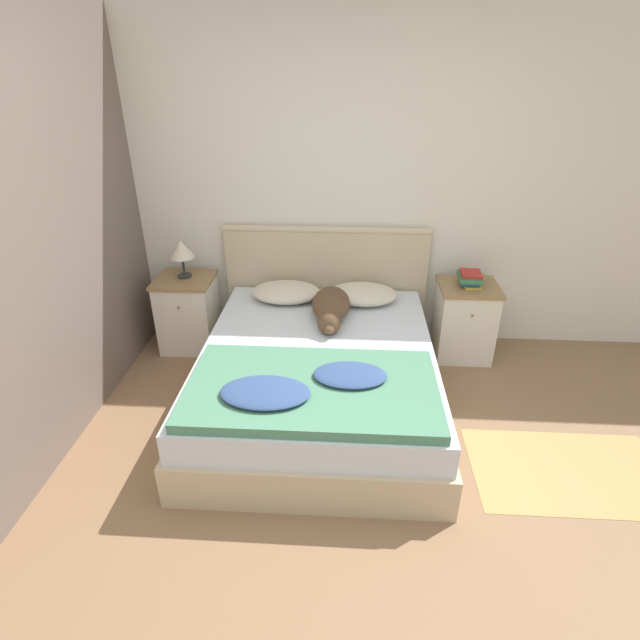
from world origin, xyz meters
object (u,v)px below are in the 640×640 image
object	(u,v)px
nightstand_right	(464,320)
table_lamp	(181,250)
pillow_left	(286,292)
book_stack	(470,278)
bed	(318,377)
nightstand_left	(189,313)
dog	(331,306)
pillow_right	(363,294)

from	to	relation	value
nightstand_right	table_lamp	size ratio (longest dim) A/B	2.01
pillow_left	book_stack	distance (m)	1.43
bed	nightstand_left	bearing A→B (deg)	145.95
bed	dog	bearing A→B (deg)	81.74
dog	book_stack	bearing A→B (deg)	17.10
pillow_left	nightstand_left	bearing A→B (deg)	177.78
nightstand_left	pillow_left	xyz separation A→B (m)	(0.82, -0.03, 0.22)
bed	dog	distance (m)	0.56
dog	nightstand_left	bearing A→B (deg)	165.26
nightstand_left	table_lamp	bearing A→B (deg)	90.00
pillow_right	book_stack	xyz separation A→B (m)	(0.82, 0.04, 0.14)
pillow_right	book_stack	size ratio (longest dim) A/B	2.28
table_lamp	dog	bearing A→B (deg)	-16.06
bed	pillow_left	distance (m)	0.85
bed	pillow_right	bearing A→B (deg)	67.47
pillow_right	dog	world-z (taller)	dog
pillow_right	dog	size ratio (longest dim) A/B	0.73
bed	table_lamp	distance (m)	1.51
nightstand_right	dog	xyz separation A→B (m)	(-1.06, -0.31, 0.24)
pillow_right	table_lamp	xyz separation A→B (m)	(-1.43, 0.06, 0.31)
pillow_left	book_stack	size ratio (longest dim) A/B	2.28
pillow_left	pillow_right	bearing A→B (deg)	0.00
nightstand_right	book_stack	distance (m)	0.36
nightstand_left	book_stack	world-z (taller)	book_stack
nightstand_left	pillow_right	xyz separation A→B (m)	(1.43, -0.03, 0.22)
bed	table_lamp	world-z (taller)	table_lamp
nightstand_right	pillow_left	distance (m)	1.45
nightstand_left	nightstand_right	size ratio (longest dim) A/B	1.00
bed	table_lamp	xyz separation A→B (m)	(-1.13, 0.79, 0.61)
nightstand_left	dog	size ratio (longest dim) A/B	0.83
nightstand_left	dog	world-z (taller)	dog
dog	bed	bearing A→B (deg)	-98.26
pillow_right	nightstand_right	bearing A→B (deg)	2.22
pillow_left	dog	world-z (taller)	dog
pillow_right	book_stack	world-z (taller)	book_stack
pillow_left	table_lamp	xyz separation A→B (m)	(-0.82, 0.06, 0.31)
nightstand_left	bed	bearing A→B (deg)	-34.05
bed	nightstand_right	size ratio (longest dim) A/B	3.17
table_lamp	nightstand_right	bearing A→B (deg)	-0.75
bed	dog	xyz separation A→B (m)	(0.07, 0.45, 0.32)
pillow_left	dog	size ratio (longest dim) A/B	0.73
nightstand_right	table_lamp	bearing A→B (deg)	179.25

